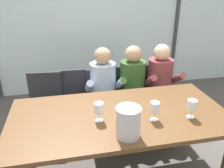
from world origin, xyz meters
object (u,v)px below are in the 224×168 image
chair_near_window_right (155,91)px  wine_glass_by_left_taster (99,109)px  person_olive_shirt (134,86)px  ice_bucket_primary (128,122)px  chair_near_curtain (45,102)px  chair_center (104,97)px  person_maroon_top (162,84)px  chair_left_of_center (76,99)px  wine_glass_center_pour (155,108)px  person_pale_blue_shirt (104,89)px  wine_glass_near_bucket (192,106)px  dining_table (120,121)px  chair_right_of_center (131,94)px

chair_near_window_right → wine_glass_by_left_taster: size_ratio=4.97×
person_olive_shirt → ice_bucket_primary: person_olive_shirt is taller
chair_near_curtain → chair_center: bearing=3.8°
chair_center → person_maroon_top: (0.74, -0.11, 0.17)m
chair_left_of_center → wine_glass_center_pour: wine_glass_center_pour is taller
chair_near_window_right → person_maroon_top: person_maroon_top is taller
wine_glass_by_left_taster → chair_near_window_right: bearing=46.7°
person_maroon_top → person_pale_blue_shirt: bearing=179.9°
ice_bucket_primary → wine_glass_center_pour: ice_bucket_primary is taller
chair_near_window_right → wine_glass_near_bucket: wine_glass_near_bucket is taller
chair_near_curtain → chair_left_of_center: 0.39m
person_pale_blue_shirt → ice_bucket_primary: 1.14m
person_pale_blue_shirt → wine_glass_by_left_taster: size_ratio=6.80×
wine_glass_near_bucket → person_pale_blue_shirt: bearing=122.7°
wine_glass_by_left_taster → wine_glass_center_pour: same height
dining_table → wine_glass_near_bucket: bearing=-17.3°
dining_table → chair_near_window_right: size_ratio=2.34×
wine_glass_by_left_taster → wine_glass_near_bucket: size_ratio=1.00×
ice_bucket_primary → wine_glass_by_left_taster: 0.33m
chair_left_of_center → chair_near_window_right: bearing=2.5°
person_pale_blue_shirt → person_maroon_top: size_ratio=1.00×
chair_right_of_center → wine_glass_near_bucket: wine_glass_near_bucket is taller
person_pale_blue_shirt → wine_glass_center_pour: 1.00m
person_olive_shirt → ice_bucket_primary: size_ratio=4.65×
person_maroon_top → wine_glass_center_pour: (-0.48, -0.94, 0.22)m
chair_near_window_right → person_pale_blue_shirt: (-0.74, -0.14, 0.17)m
wine_glass_center_pour → ice_bucket_primary: bearing=-148.0°
dining_table → person_pale_blue_shirt: bearing=90.8°
person_pale_blue_shirt → person_maroon_top: bearing=0.4°
chair_near_curtain → wine_glass_near_bucket: size_ratio=4.97×
chair_center → ice_bucket_primary: (-0.03, -1.23, 0.41)m
chair_near_curtain → wine_glass_center_pour: wine_glass_center_pour is taller
chair_right_of_center → wine_glass_near_bucket: (0.23, -1.09, 0.39)m
person_pale_blue_shirt → person_maroon_top: same height
chair_near_curtain → chair_near_window_right: same height
chair_left_of_center → person_maroon_top: bearing=-4.8°
dining_table → wine_glass_by_left_taster: 0.29m
person_maroon_top → ice_bucket_primary: bearing=-124.7°
ice_bucket_primary → wine_glass_near_bucket: size_ratio=1.46×
person_pale_blue_shirt → wine_glass_near_bucket: bearing=-56.9°
wine_glass_near_bucket → chair_right_of_center: bearing=101.9°
dining_table → ice_bucket_primary: 0.40m
dining_table → person_olive_shirt: size_ratio=1.71×
chair_right_of_center → person_maroon_top: (0.38, -0.13, 0.17)m
chair_left_of_center → person_olive_shirt: bearing=-8.6°
chair_center → wine_glass_center_pour: bearing=-79.3°
wine_glass_center_pour → wine_glass_by_left_taster: bearing=169.7°
chair_center → wine_glass_near_bucket: 1.30m
dining_table → chair_center: size_ratio=2.34×
chair_near_window_right → person_olive_shirt: (-0.35, -0.14, 0.17)m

